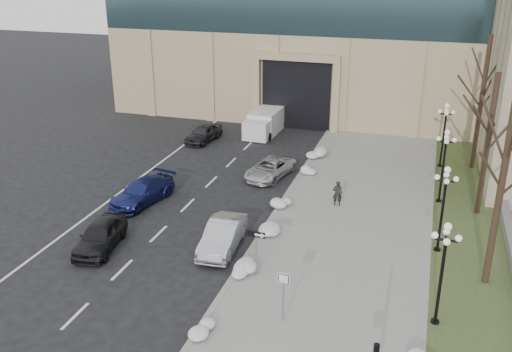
% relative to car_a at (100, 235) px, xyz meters
% --- Properties ---
extents(sidewalk, '(9.00, 40.00, 0.12)m').
position_rel_car_a_xyz_m(sidewalk, '(12.15, 6.35, -0.69)').
color(sidewalk, gray).
rests_on(sidewalk, ground).
extents(curb, '(0.30, 40.00, 0.14)m').
position_rel_car_a_xyz_m(curb, '(7.65, 6.35, -0.68)').
color(curb, gray).
rests_on(curb, ground).
extents(grass_strip, '(4.00, 40.00, 0.10)m').
position_rel_car_a_xyz_m(grass_strip, '(18.65, 6.35, -0.70)').
color(grass_strip, '#3B4723').
rests_on(grass_strip, ground).
extents(stone_wall, '(0.50, 30.00, 0.70)m').
position_rel_car_a_xyz_m(stone_wall, '(20.65, 8.35, -0.40)').
color(stone_wall, slate).
rests_on(stone_wall, ground).
extents(car_a, '(2.50, 4.64, 1.50)m').
position_rel_car_a_xyz_m(car_a, '(0.00, 0.00, 0.00)').
color(car_a, black).
rests_on(car_a, ground).
extents(car_b, '(1.94, 4.71, 1.52)m').
position_rel_car_a_xyz_m(car_b, '(6.15, 1.87, 0.01)').
color(car_b, '#AEB1B6').
rests_on(car_b, ground).
extents(car_c, '(2.96, 5.21, 1.42)m').
position_rel_car_a_xyz_m(car_c, '(-0.69, 5.94, -0.04)').
color(car_c, navy).
rests_on(car_c, ground).
extents(car_d, '(3.03, 4.91, 1.27)m').
position_rel_car_a_xyz_m(car_d, '(5.72, 12.38, -0.12)').
color(car_d, silver).
rests_on(car_d, ground).
extents(car_e, '(2.24, 4.33, 1.41)m').
position_rel_car_a_xyz_m(car_e, '(-1.67, 18.42, -0.05)').
color(car_e, '#2A2A2E').
rests_on(car_e, ground).
extents(pedestrian, '(0.66, 0.51, 1.60)m').
position_rel_car_a_xyz_m(pedestrian, '(10.99, 8.83, 0.17)').
color(pedestrian, black).
rests_on(pedestrian, sidewalk).
extents(box_truck, '(2.40, 6.30, 1.98)m').
position_rel_car_a_xyz_m(box_truck, '(2.52, 22.32, 0.21)').
color(box_truck, silver).
rests_on(box_truck, ground).
extents(one_way_sign, '(0.91, 0.25, 2.45)m').
position_rel_car_a_xyz_m(one_way_sign, '(8.82, -0.34, 1.28)').
color(one_way_sign, slate).
rests_on(one_way_sign, ground).
extents(keep_sign, '(0.52, 0.09, 2.42)m').
position_rel_car_a_xyz_m(keep_sign, '(10.82, -3.45, 1.03)').
color(keep_sign, slate).
rests_on(keep_sign, ground).
extents(snow_clump_b, '(1.10, 1.60, 0.36)m').
position_rel_car_a_xyz_m(snow_clump_b, '(7.86, -5.28, -0.45)').
color(snow_clump_b, white).
rests_on(snow_clump_b, sidewalk).
extents(snow_clump_c, '(1.10, 1.60, 0.36)m').
position_rel_car_a_xyz_m(snow_clump_c, '(8.04, -0.24, -0.45)').
color(snow_clump_c, white).
rests_on(snow_clump_c, sidewalk).
extents(snow_clump_d, '(1.10, 1.60, 0.36)m').
position_rel_car_a_xyz_m(snow_clump_d, '(7.94, 4.00, -0.45)').
color(snow_clump_d, white).
rests_on(snow_clump_d, sidewalk).
extents(snow_clump_e, '(1.10, 1.60, 0.36)m').
position_rel_car_a_xyz_m(snow_clump_e, '(7.83, 7.79, -0.45)').
color(snow_clump_e, white).
rests_on(snow_clump_e, sidewalk).
extents(snow_clump_f, '(1.10, 1.60, 0.36)m').
position_rel_car_a_xyz_m(snow_clump_f, '(8.01, 13.28, -0.45)').
color(snow_clump_f, white).
rests_on(snow_clump_f, sidewalk).
extents(snow_clump_g, '(1.10, 1.60, 0.36)m').
position_rel_car_a_xyz_m(snow_clump_g, '(8.06, 16.96, -0.45)').
color(snow_clump_g, white).
rests_on(snow_clump_g, sidewalk).
extents(lamppost_a, '(1.18, 1.18, 4.76)m').
position_rel_car_a_xyz_m(lamppost_a, '(16.95, -1.65, 2.32)').
color(lamppost_a, black).
rests_on(lamppost_a, ground).
extents(lamppost_b, '(1.18, 1.18, 4.76)m').
position_rel_car_a_xyz_m(lamppost_b, '(16.95, 4.85, 2.32)').
color(lamppost_b, black).
rests_on(lamppost_b, ground).
extents(lamppost_c, '(1.18, 1.18, 4.76)m').
position_rel_car_a_xyz_m(lamppost_c, '(16.95, 11.35, 2.32)').
color(lamppost_c, black).
rests_on(lamppost_c, ground).
extents(lamppost_d, '(1.18, 1.18, 4.76)m').
position_rel_car_a_xyz_m(lamppost_d, '(16.95, 17.85, 2.32)').
color(lamppost_d, black).
rests_on(lamppost_d, ground).
extents(tree_near, '(3.20, 3.20, 9.00)m').
position_rel_car_a_xyz_m(tree_near, '(19.15, 2.35, 5.08)').
color(tree_near, black).
rests_on(tree_near, ground).
extents(tree_mid, '(3.20, 3.20, 8.50)m').
position_rel_car_a_xyz_m(tree_mid, '(19.15, 10.35, 4.75)').
color(tree_mid, black).
rests_on(tree_mid, ground).
extents(tree_far, '(3.20, 3.20, 9.50)m').
position_rel_car_a_xyz_m(tree_far, '(19.15, 18.35, 5.40)').
color(tree_far, black).
rests_on(tree_far, ground).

